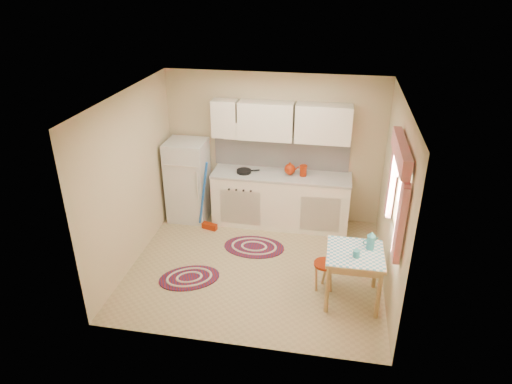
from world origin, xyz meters
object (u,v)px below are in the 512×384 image
Objects in this scene: base_cabinets at (281,200)px; fridge at (188,181)px; table at (353,276)px; stool at (324,276)px.

fridge is at bearing -178.19° from base_cabinets.
base_cabinets is 2.17m from table.
stool is (-0.37, 0.15, -0.15)m from table.
stool is at bearing 157.78° from table.
base_cabinets is at bearing 115.98° from stool.
fridge is 2.93m from stool.
base_cabinets is at bearing 1.81° from fridge.
fridge reaches higher than base_cabinets.
base_cabinets reaches higher than stool.
base_cabinets is 1.87m from stool.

